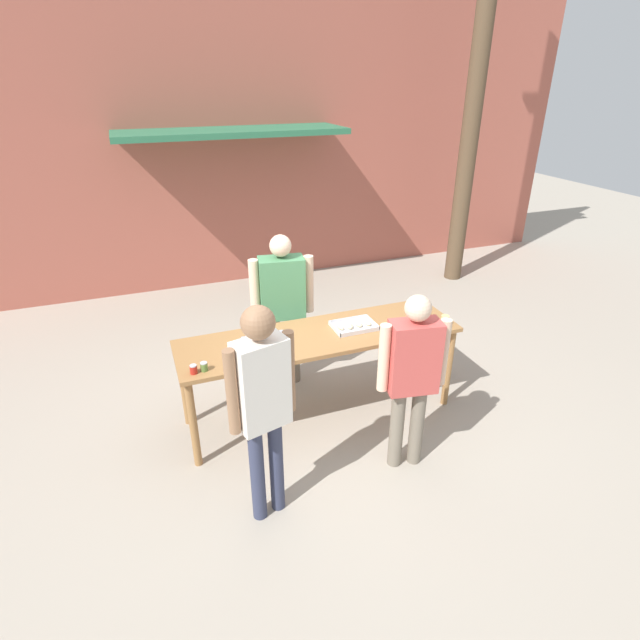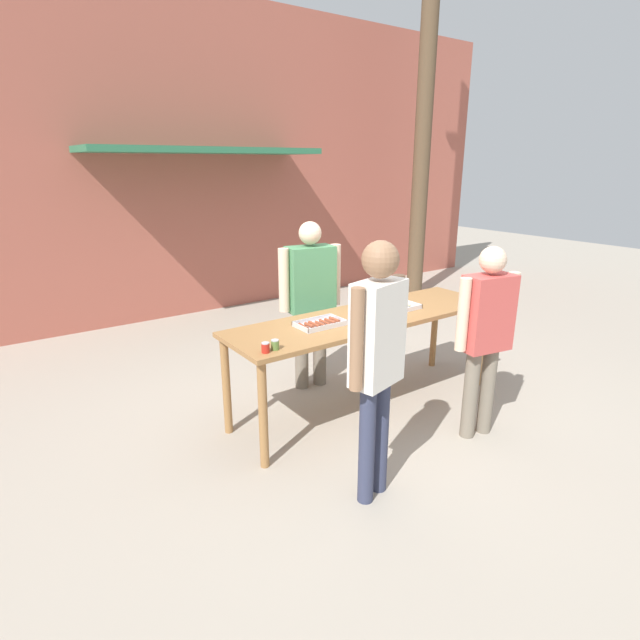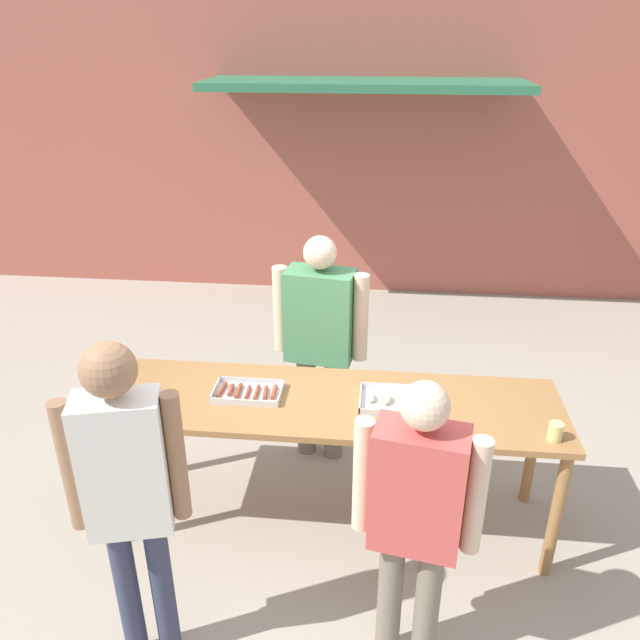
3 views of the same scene
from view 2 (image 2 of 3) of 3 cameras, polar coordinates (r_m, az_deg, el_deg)
ground_plane at (r=4.91m, az=5.16°, el=-9.72°), size 24.00×24.00×0.00m
building_facade_back at (r=7.81m, az=-14.56°, el=17.13°), size 12.00×1.11×4.50m
serving_table at (r=4.59m, az=5.43°, el=-0.65°), size 2.70×0.76×0.91m
food_tray_sausages at (r=4.26m, az=-0.02°, el=-0.45°), size 0.41×0.25×0.04m
food_tray_buns at (r=4.80m, az=8.65°, el=1.49°), size 0.42×0.30×0.05m
condiment_jar_mustard at (r=3.67m, az=-6.25°, el=-3.15°), size 0.06×0.06×0.08m
condiment_jar_ketchup at (r=3.72m, az=-5.16°, el=-2.83°), size 0.06×0.06×0.08m
beer_cup at (r=5.24m, az=17.48°, el=2.62°), size 0.08×0.08×0.10m
person_server_behind_table at (r=4.97m, az=-1.11°, el=3.18°), size 0.66×0.32×1.71m
person_customer_holding_hotdog at (r=3.23m, az=6.54°, el=-3.34°), size 0.52×0.29×1.80m
person_customer_with_cup at (r=4.26m, az=18.42°, el=-0.79°), size 0.58×0.29×1.63m
utility_pole at (r=8.83m, az=11.98°, el=24.33°), size 1.10×0.27×6.56m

